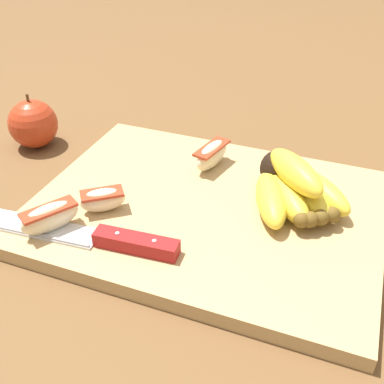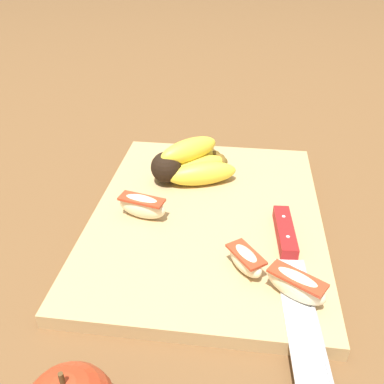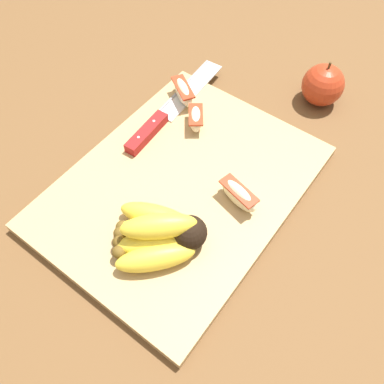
{
  "view_description": "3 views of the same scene",
  "coord_description": "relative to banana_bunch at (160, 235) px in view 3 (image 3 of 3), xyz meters",
  "views": [
    {
      "loc": [
        0.17,
        -0.47,
        0.38
      ],
      "look_at": [
        -0.01,
        -0.01,
        0.04
      ],
      "focal_mm": 43.84,
      "sensor_mm": 36.0,
      "label": 1
    },
    {
      "loc": [
        -0.51,
        -0.04,
        0.38
      ],
      "look_at": [
        0.03,
        0.02,
        0.04
      ],
      "focal_mm": 39.44,
      "sensor_mm": 36.0,
      "label": 2
    },
    {
      "loc": [
        0.3,
        0.24,
        0.56
      ],
      "look_at": [
        0.02,
        0.03,
        0.03
      ],
      "focal_mm": 38.44,
      "sensor_mm": 36.0,
      "label": 3
    }
  ],
  "objects": [
    {
      "name": "apple_wedge_far",
      "position": [
        -0.26,
        -0.16,
        -0.01
      ],
      "size": [
        0.06,
        0.07,
        0.04
      ],
      "color": "beige",
      "rests_on": "cutting_board"
    },
    {
      "name": "chefs_knife",
      "position": [
        -0.2,
        -0.16,
        -0.02
      ],
      "size": [
        0.28,
        0.05,
        0.02
      ],
      "color": "silver",
      "rests_on": "cutting_board"
    },
    {
      "name": "apple_wedge_near",
      "position": [
        -0.13,
        0.05,
        -0.01
      ],
      "size": [
        0.04,
        0.08,
        0.04
      ],
      "color": "beige",
      "rests_on": "cutting_board"
    },
    {
      "name": "apple_wedge_middle",
      "position": [
        -0.22,
        -0.1,
        -0.01
      ],
      "size": [
        0.06,
        0.05,
        0.03
      ],
      "color": "beige",
      "rests_on": "cutting_board"
    },
    {
      "name": "banana_bunch",
      "position": [
        0.0,
        0.0,
        0.0
      ],
      "size": [
        0.14,
        0.15,
        0.07
      ],
      "color": "black",
      "rests_on": "cutting_board"
    },
    {
      "name": "ground_plane",
      "position": [
        -0.11,
        -0.04,
        -0.04
      ],
      "size": [
        6.0,
        6.0,
        0.0
      ],
      "primitive_type": "plane",
      "color": "brown"
    },
    {
      "name": "whole_apple",
      "position": [
        -0.43,
        0.04,
        -0.01
      ],
      "size": [
        0.08,
        0.08,
        0.09
      ],
      "color": "#AD3319",
      "rests_on": "ground_plane"
    },
    {
      "name": "cutting_board",
      "position": [
        -0.1,
        -0.04,
        -0.03
      ],
      "size": [
        0.44,
        0.34,
        0.02
      ],
      "primitive_type": "cube",
      "color": "tan",
      "rests_on": "ground_plane"
    }
  ]
}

